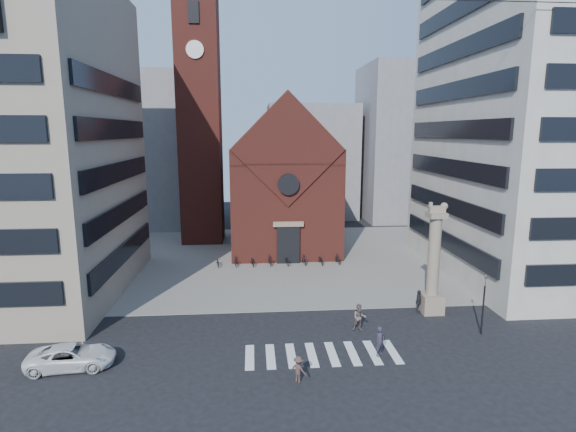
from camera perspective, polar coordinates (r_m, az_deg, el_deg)
The scene contains 25 objects.
ground at distance 32.28m, azimuth 2.50°, elevation -14.70°, with size 120.00×120.00×0.00m, color black.
piazza at distance 50.01m, azimuth -0.16°, elevation -5.33°, with size 46.00×30.00×0.05m, color gray.
zebra_crossing at distance 29.69m, azimuth 4.34°, elevation -17.11°, with size 10.20×3.20×0.01m, color white, non-canonical shape.
church at distance 54.40m, azimuth -0.65°, elevation 4.53°, with size 12.00×16.65×18.00m.
campanile at distance 57.31m, azimuth -11.14°, elevation 12.41°, with size 5.50×5.50×31.20m.
building_left at distance 43.93m, azimuth -32.46°, elevation 7.96°, with size 18.00×20.00×26.00m, color gray.
building_right at distance 49.44m, azimuth 30.20°, elevation 11.80°, with size 18.00×22.00×32.00m, color beige.
bg_block_left at distance 70.90m, azimuth -18.03°, elevation 7.90°, with size 16.00×14.00×22.00m, color gray.
bg_block_mid at distance 74.71m, azimuth 2.93°, elevation 6.98°, with size 14.00×12.00×18.00m, color gray.
bg_block_right at distance 75.45m, azimuth 15.55°, elevation 8.93°, with size 16.00×14.00×24.00m, color gray.
lion_column at distance 36.25m, azimuth 17.96°, elevation -6.48°, with size 1.63×1.60×8.68m.
traffic_light at distance 34.04m, azimuth 23.58°, elevation -10.07°, with size 0.13×0.16×4.30m.
white_car at distance 30.72m, azimuth -25.78°, elevation -15.78°, with size 2.29×4.96×1.38m, color white.
pedestrian_0 at distance 29.61m, azimuth 11.63°, elevation -15.32°, with size 0.70×0.46×1.92m, color #2D2737.
pedestrian_1 at distance 32.70m, azimuth 9.05°, elevation -12.61°, with size 0.95×0.74×1.95m, color #63554F.
pedestrian_2 at distance 36.70m, azimuth 16.24°, elevation -10.38°, with size 1.06×0.44×1.81m, color #25272D.
pedestrian_3 at distance 26.46m, azimuth 1.35°, elevation -18.89°, with size 1.00×0.58×1.55m, color #45312E.
scooter_0 at distance 47.28m, azimuth -8.90°, elevation -5.79°, with size 0.62×1.77×0.93m, color black.
scooter_1 at distance 47.16m, azimuth -6.71°, elevation -5.72°, with size 0.49×1.72×1.03m, color black.
scooter_2 at distance 47.13m, azimuth -4.52°, elevation -5.75°, with size 0.62×1.77×0.93m, color black.
scooter_3 at distance 47.15m, azimuth -2.33°, elevation -5.65°, with size 0.49×1.72×1.03m, color black.
scooter_4 at distance 47.26m, azimuth -0.14°, elevation -5.67°, with size 0.62×1.77×0.93m, color black.
scooter_5 at distance 47.41m, azimuth 2.04°, elevation -5.56°, with size 0.49×1.72×1.03m, color black.
scooter_6 at distance 47.66m, azimuth 4.19°, elevation -5.56°, with size 0.62×1.77×0.93m, color black.
scooter_7 at distance 47.94m, azimuth 6.32°, elevation -5.43°, with size 0.49×1.72×1.03m, color black.
Camera 1 is at (-3.66, -28.93, 13.85)m, focal length 28.00 mm.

